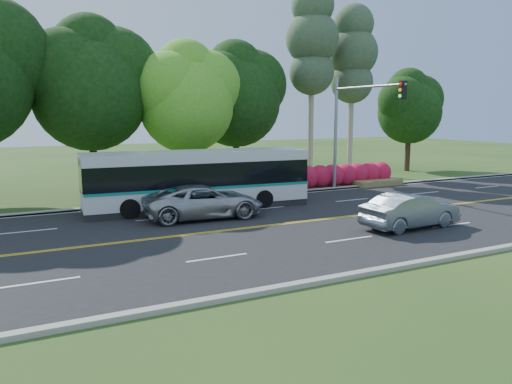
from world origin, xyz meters
name	(u,v)px	position (x,y,z in m)	size (l,w,h in m)	color
ground	(311,221)	(0.00, 0.00, 0.00)	(120.00, 120.00, 0.00)	#234818
road	(311,221)	(0.00, 0.00, 0.01)	(60.00, 14.00, 0.02)	black
curb_north	(243,196)	(0.00, 7.15, 0.07)	(60.00, 0.30, 0.15)	#9B978C
curb_south	(430,261)	(0.00, -7.15, 0.07)	(60.00, 0.30, 0.15)	#9B978C
grass_verge	(230,192)	(0.00, 9.00, 0.05)	(60.00, 4.00, 0.10)	#234818
lane_markings	(309,221)	(-0.09, 0.00, 0.02)	(57.60, 13.82, 0.00)	gold
tree_row	(130,81)	(-5.15, 12.13, 6.73)	(44.70, 9.10, 13.84)	black
bougainvillea_hedge	(335,176)	(7.18, 8.15, 0.72)	(9.50, 2.25, 1.50)	#AA0E31
traffic_signal	(355,116)	(6.49, 5.40, 4.67)	(0.42, 6.10, 7.00)	gray
transit_bus	(198,180)	(-3.57, 4.95, 1.47)	(11.36, 3.17, 2.94)	silver
sedan	(411,211)	(2.99, -3.08, 0.76)	(1.56, 4.48, 1.48)	slate
suv	(204,201)	(-4.08, 2.78, 0.79)	(2.55, 5.52, 1.53)	#ACAEB0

